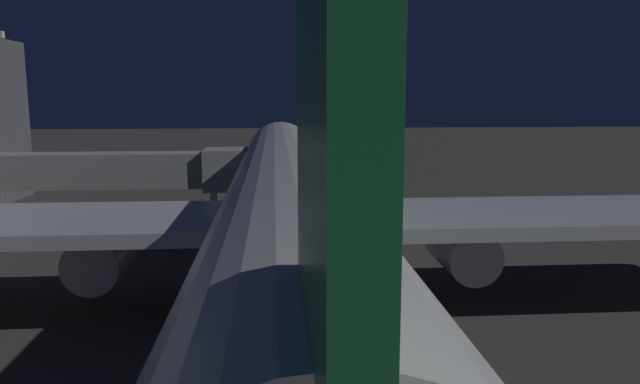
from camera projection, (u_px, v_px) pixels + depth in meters
ground_plane at (284, 263)px, 40.38m from camera, size 320.00×320.00×0.00m
airliner_at_gate at (287, 211)px, 29.40m from camera, size 57.44×59.54×18.24m
jet_bridge at (124, 171)px, 43.54m from camera, size 21.32×3.40×7.25m
traffic_cone_nose_port at (304, 208)px, 58.08m from camera, size 0.36×0.36×0.55m
traffic_cone_nose_starboard at (258, 209)px, 57.75m from camera, size 0.36×0.36×0.55m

